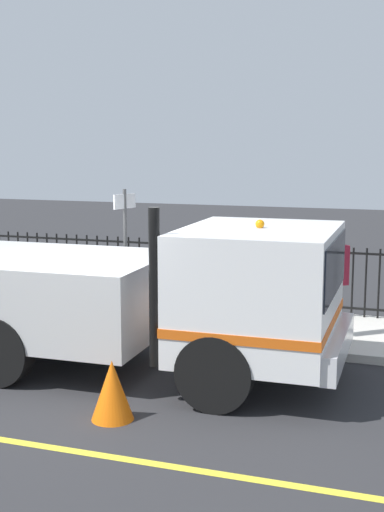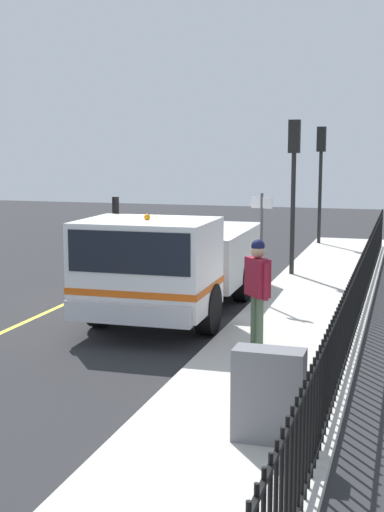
{
  "view_description": "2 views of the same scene",
  "coord_description": "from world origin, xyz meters",
  "px_view_note": "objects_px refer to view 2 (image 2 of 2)",
  "views": [
    {
      "loc": [
        -8.36,
        -4.23,
        3.23
      ],
      "look_at": [
        0.58,
        -1.18,
        1.7
      ],
      "focal_mm": 48.87,
      "sensor_mm": 36.0,
      "label": 1
    },
    {
      "loc": [
        5.02,
        -14.22,
        3.44
      ],
      "look_at": [
        1.34,
        -2.17,
        1.51
      ],
      "focal_mm": 49.87,
      "sensor_mm": 36.0,
      "label": 2
    }
  ],
  "objects_px": {
    "street_sign": "(261,235)",
    "work_truck": "(172,259)",
    "traffic_light_near": "(294,165)",
    "utility_cabinet": "(269,395)",
    "traffic_cone": "(93,295)",
    "traffic_light_mid": "(321,161)",
    "worker_standing": "(257,281)"
  },
  "relations": [
    {
      "from": "utility_cabinet",
      "to": "street_sign",
      "type": "xyz_separation_m",
      "value": [
        -1.53,
        7.1,
        0.93
      ]
    },
    {
      "from": "traffic_cone",
      "to": "traffic_light_mid",
      "type": "bearing_deg",
      "value": 73.85
    },
    {
      "from": "worker_standing",
      "to": "street_sign",
      "type": "bearing_deg",
      "value": -29.65
    },
    {
      "from": "work_truck",
      "to": "utility_cabinet",
      "type": "relative_size",
      "value": 5.92
    },
    {
      "from": "work_truck",
      "to": "utility_cabinet",
      "type": "xyz_separation_m",
      "value": [
        3.15,
        -5.98,
        -0.52
      ]
    },
    {
      "from": "traffic_light_mid",
      "to": "traffic_cone",
      "type": "xyz_separation_m",
      "value": [
        -3.32,
        -11.48,
        -2.62
      ]
    },
    {
      "from": "utility_cabinet",
      "to": "traffic_cone",
      "type": "height_order",
      "value": "utility_cabinet"
    },
    {
      "from": "utility_cabinet",
      "to": "traffic_cone",
      "type": "bearing_deg",
      "value": 129.98
    },
    {
      "from": "traffic_light_mid",
      "to": "work_truck",
      "type": "bearing_deg",
      "value": 83.37
    },
    {
      "from": "traffic_cone",
      "to": "street_sign",
      "type": "bearing_deg",
      "value": 21.49
    },
    {
      "from": "worker_standing",
      "to": "traffic_light_mid",
      "type": "xyz_separation_m",
      "value": [
        -0.61,
        13.48,
        1.74
      ]
    },
    {
      "from": "worker_standing",
      "to": "traffic_light_near",
      "type": "xyz_separation_m",
      "value": [
        -0.54,
        7.08,
        1.74
      ]
    },
    {
      "from": "traffic_light_near",
      "to": "work_truck",
      "type": "bearing_deg",
      "value": 69.49
    },
    {
      "from": "street_sign",
      "to": "work_truck",
      "type": "bearing_deg",
      "value": -145.2
    },
    {
      "from": "traffic_light_near",
      "to": "street_sign",
      "type": "height_order",
      "value": "traffic_light_near"
    },
    {
      "from": "traffic_light_near",
      "to": "utility_cabinet",
      "type": "distance_m",
      "value": 11.21
    },
    {
      "from": "work_truck",
      "to": "worker_standing",
      "type": "relative_size",
      "value": 3.51
    },
    {
      "from": "traffic_light_mid",
      "to": "traffic_cone",
      "type": "bearing_deg",
      "value": 75.36
    },
    {
      "from": "traffic_light_near",
      "to": "street_sign",
      "type": "xyz_separation_m",
      "value": [
        -0.07,
        -3.77,
        -1.38
      ]
    },
    {
      "from": "traffic_light_near",
      "to": "traffic_light_mid",
      "type": "height_order",
      "value": "traffic_light_mid"
    },
    {
      "from": "utility_cabinet",
      "to": "street_sign",
      "type": "height_order",
      "value": "street_sign"
    },
    {
      "from": "work_truck",
      "to": "traffic_cone",
      "type": "bearing_deg",
      "value": 5.09
    },
    {
      "from": "traffic_light_mid",
      "to": "utility_cabinet",
      "type": "bearing_deg",
      "value": 96.59
    },
    {
      "from": "traffic_light_near",
      "to": "traffic_cone",
      "type": "distance_m",
      "value": 6.65
    },
    {
      "from": "work_truck",
      "to": "traffic_light_near",
      "type": "bearing_deg",
      "value": -110.07
    },
    {
      "from": "traffic_light_near",
      "to": "traffic_cone",
      "type": "relative_size",
      "value": 5.56
    },
    {
      "from": "work_truck",
      "to": "traffic_cone",
      "type": "xyz_separation_m",
      "value": [
        -1.71,
        -0.19,
        -0.83
      ]
    },
    {
      "from": "worker_standing",
      "to": "utility_cabinet",
      "type": "distance_m",
      "value": 3.94
    },
    {
      "from": "traffic_light_near",
      "to": "traffic_light_mid",
      "type": "xyz_separation_m",
      "value": [
        -0.07,
        6.39,
        0.0
      ]
    },
    {
      "from": "work_truck",
      "to": "traffic_light_mid",
      "type": "distance_m",
      "value": 11.54
    },
    {
      "from": "traffic_light_mid",
      "to": "traffic_light_near",
      "type": "bearing_deg",
      "value": 92.1
    },
    {
      "from": "traffic_light_mid",
      "to": "utility_cabinet",
      "type": "relative_size",
      "value": 3.74
    }
  ]
}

